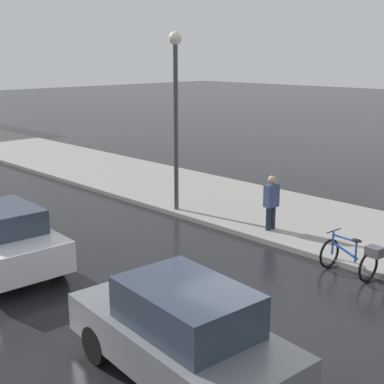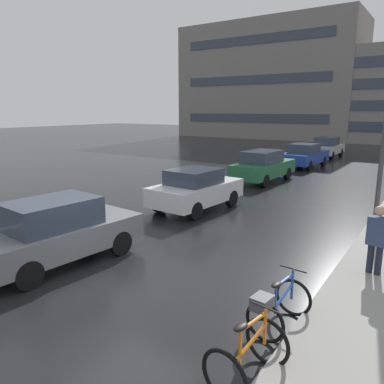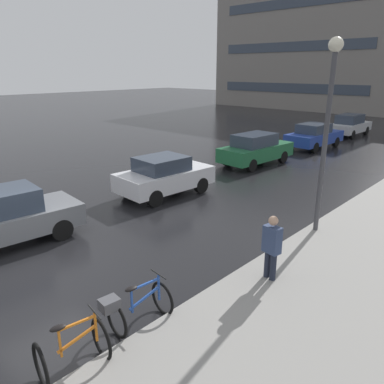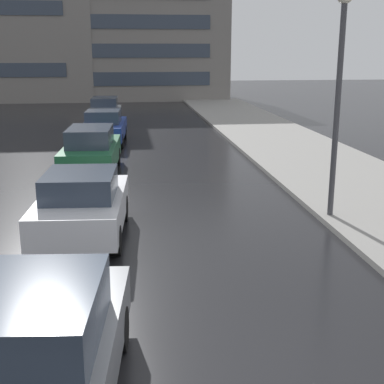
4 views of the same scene
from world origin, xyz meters
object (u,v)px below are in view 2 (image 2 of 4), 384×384
Objects in this scene: car_white at (196,189)px; pedestrian at (377,239)px; car_silver at (327,147)px; car_grey at (58,231)px; car_blue at (304,155)px; bicycle_second at (276,306)px; car_green at (263,166)px; bicycle_nearest at (247,356)px.

pedestrian reaches higher than car_white.
car_white is 19.11m from car_silver.
car_grey is 1.06× the size of car_white.
pedestrian reaches higher than car_blue.
car_blue is (-5.51, 18.84, 0.30)m from bicycle_second.
pedestrian is at bearing -54.35° from car_green.
car_grey is 12.80m from car_green.
car_green is at bearing -92.09° from car_blue.
car_grey is 19.01m from car_blue.
car_silver is at bearing 102.41° from bicycle_nearest.
car_green is (-5.87, 14.00, 0.41)m from bicycle_nearest.
bicycle_nearest is 9.29m from car_white.
bicycle_nearest is 4.66m from pedestrian.
bicycle_nearest is 0.27× the size of car_blue.
bicycle_nearest is 0.28× the size of car_grey.
bicycle_nearest is at bearing -67.25° from car_green.
car_green reaches higher than bicycle_second.
car_green reaches higher than bicycle_nearest.
car_green is 6.22m from car_blue.
bicycle_nearest is 20.99m from car_blue.
car_blue is at bearing 112.71° from pedestrian.
pedestrian is at bearing 78.59° from bicycle_nearest.
car_green reaches higher than car_white.
car_blue is at bearing 87.91° from car_green.
car_green is 1.02× the size of car_blue.
car_white is 0.88× the size of car_green.
car_silver reaches higher than car_blue.
car_blue is (0.23, 6.21, -0.04)m from car_green.
pedestrian is at bearing -22.94° from car_white.
car_green reaches higher than car_silver.
pedestrian is (0.92, 4.54, 0.54)m from bicycle_nearest.
bicycle_nearest is 0.28× the size of car_silver.
car_grey is 0.98× the size of car_silver.
car_grey is at bearing -178.22° from bicycle_second.
car_green is 2.63× the size of pedestrian.
bicycle_nearest reaches higher than bicycle_second.
pedestrian is at bearing 71.67° from bicycle_second.
car_white is at bearing -90.19° from car_blue.
car_silver is (-0.17, 6.22, 0.02)m from car_blue.
car_blue reaches higher than bicycle_second.
bicycle_nearest is at bearing -74.40° from car_blue.
bicycle_nearest is at bearing -77.59° from car_silver.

